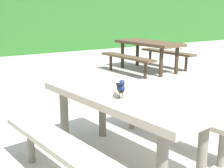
# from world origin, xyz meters

# --- Properties ---
(ground_plane) EXTENTS (60.00, 60.00, 0.00)m
(ground_plane) POSITION_xyz_m (0.00, 0.00, 0.00)
(ground_plane) COLOR #B7B5AD
(picnic_table_foreground) EXTENTS (1.92, 1.94, 0.74)m
(picnic_table_foreground) POSITION_xyz_m (-0.30, 0.19, 0.56)
(picnic_table_foreground) COLOR #B2A893
(picnic_table_foreground) RESTS_ON ground
(bird_grackle) EXTENTS (0.14, 0.27, 0.18)m
(bird_grackle) POSITION_xyz_m (-0.43, 0.07, 0.84)
(bird_grackle) COLOR black
(bird_grackle) RESTS_ON picnic_table_foreground
(picnic_table_mid_left) EXTENTS (1.85, 1.88, 0.74)m
(picnic_table_mid_left) POSITION_xyz_m (2.84, 3.85, 0.56)
(picnic_table_mid_left) COLOR brown
(picnic_table_mid_left) RESTS_ON ground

